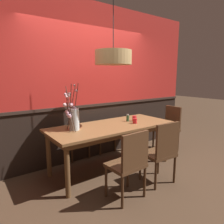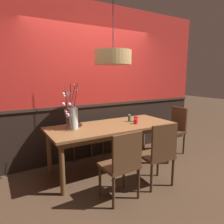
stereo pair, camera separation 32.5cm
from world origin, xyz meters
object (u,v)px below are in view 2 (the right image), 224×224
at_px(chair_near_side_left, 122,162).
at_px(candle_holder_nearer_center, 136,121).
at_px(condiment_bottle, 129,118).
at_px(vase_with_blossoms, 72,116).
at_px(chair_near_side_right, 159,152).
at_px(chair_far_side_left, 78,132).
at_px(dining_table, 112,130).
at_px(candle_holder_nearer_edge, 136,119).
at_px(chair_head_east_end, 174,128).
at_px(pendant_lamp, 113,57).
at_px(chair_far_side_right, 105,126).

relative_size(chair_near_side_left, candle_holder_nearer_center, 10.30).
bearing_deg(condiment_bottle, vase_with_blossoms, 178.33).
bearing_deg(chair_near_side_right, chair_far_side_left, 108.96).
xyz_separation_m(chair_far_side_left, condiment_bottle, (0.70, -0.78, 0.34)).
bearing_deg(candle_holder_nearer_center, vase_with_blossoms, 167.52).
height_order(dining_table, chair_near_side_left, chair_near_side_left).
relative_size(chair_far_side_left, candle_holder_nearer_center, 9.71).
relative_size(dining_table, chair_far_side_left, 2.47).
bearing_deg(vase_with_blossoms, chair_far_side_left, 63.77).
height_order(dining_table, candle_holder_nearer_center, candle_holder_nearer_center).
height_order(vase_with_blossoms, candle_holder_nearer_center, vase_with_blossoms).
height_order(chair_near_side_right, chair_near_side_left, chair_near_side_right).
height_order(vase_with_blossoms, candle_holder_nearer_edge, vase_with_blossoms).
xyz_separation_m(chair_head_east_end, vase_with_blossoms, (-2.17, 0.10, 0.46)).
height_order(dining_table, pendant_lamp, pendant_lamp).
distance_m(candle_holder_nearer_edge, condiment_bottle, 0.13).
bearing_deg(chair_near_side_left, chair_far_side_right, 68.17).
xyz_separation_m(chair_head_east_end, pendant_lamp, (-1.52, -0.05, 1.35)).
height_order(vase_with_blossoms, condiment_bottle, vase_with_blossoms).
height_order(dining_table, candle_holder_nearer_edge, candle_holder_nearer_edge).
relative_size(chair_far_side_left, pendant_lamp, 0.76).
height_order(chair_near_side_right, condiment_bottle, chair_near_side_right).
bearing_deg(chair_far_side_right, dining_table, -111.17).
bearing_deg(dining_table, chair_head_east_end, -0.10).
distance_m(chair_head_east_end, pendant_lamp, 2.03).
xyz_separation_m(chair_near_side_right, candle_holder_nearer_center, (0.11, 0.70, 0.30)).
distance_m(chair_near_side_right, chair_far_side_left, 1.78).
bearing_deg(candle_holder_nearer_edge, chair_far_side_right, 101.82).
xyz_separation_m(chair_near_side_left, candle_holder_nearer_center, (0.75, 0.72, 0.30)).
distance_m(chair_near_side_right, vase_with_blossoms, 1.41).
distance_m(chair_near_side_right, candle_holder_nearer_center, 0.77).
bearing_deg(chair_far_side_right, pendant_lamp, -110.71).
bearing_deg(candle_holder_nearer_center, chair_head_east_end, 6.99).
xyz_separation_m(chair_near_side_left, condiment_bottle, (0.76, 0.93, 0.32)).
xyz_separation_m(chair_near_side_left, chair_far_side_right, (0.69, 1.73, 0.00)).
bearing_deg(chair_near_side_left, chair_head_east_end, 24.78).
height_order(chair_near_side_left, candle_holder_nearer_center, chair_near_side_left).
xyz_separation_m(chair_far_side_right, vase_with_blossoms, (-1.00, -0.77, 0.46)).
bearing_deg(condiment_bottle, dining_table, -171.06).
height_order(condiment_bottle, pendant_lamp, pendant_lamp).
bearing_deg(dining_table, chair_far_side_left, 109.20).
bearing_deg(chair_head_east_end, candle_holder_nearer_edge, 179.44).
relative_size(dining_table, chair_near_side_right, 2.26).
height_order(chair_far_side_left, candle_holder_nearer_edge, same).
xyz_separation_m(vase_with_blossoms, condiment_bottle, (1.07, -0.03, -0.15)).
xyz_separation_m(chair_far_side_left, candle_holder_nearer_edge, (0.81, -0.84, 0.33)).
bearing_deg(chair_far_side_left, chair_near_side_left, -92.13).
distance_m(dining_table, chair_far_side_left, 0.92).
distance_m(chair_near_side_right, chair_far_side_right, 1.71).
height_order(chair_near_side_left, chair_far_side_right, chair_far_side_right).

